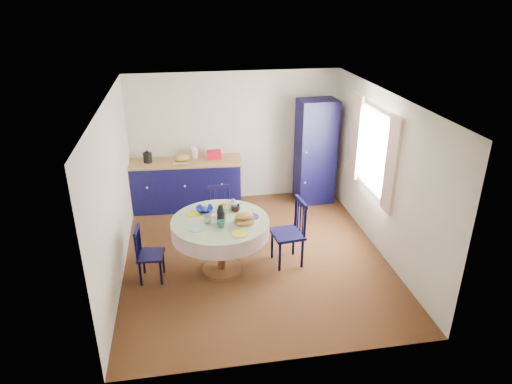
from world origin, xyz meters
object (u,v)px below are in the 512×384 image
at_px(kitchen_counter, 186,183).
at_px(chair_right, 290,232).
at_px(chair_left, 148,254).
at_px(mug_c, 236,208).
at_px(mug_b, 221,224).
at_px(pantry_cabinet, 315,152).
at_px(mug_d, 205,207).
at_px(mug_a, 208,219).
at_px(chair_far, 221,212).
at_px(dining_table, 221,228).
at_px(cobalt_bowl, 204,209).

distance_m(kitchen_counter, chair_right, 2.69).
bearing_deg(chair_left, mug_c, -72.86).
bearing_deg(chair_right, kitchen_counter, -152.37).
bearing_deg(mug_b, pantry_cabinet, 49.74).
bearing_deg(pantry_cabinet, kitchen_counter, 173.96).
bearing_deg(chair_left, mug_d, -59.95).
bearing_deg(kitchen_counter, mug_a, -80.17).
bearing_deg(mug_a, chair_right, 4.94).
relative_size(kitchen_counter, chair_far, 2.42).
relative_size(kitchen_counter, dining_table, 1.53).
relative_size(dining_table, mug_a, 11.54).
xyz_separation_m(pantry_cabinet, dining_table, (-2.03, -2.18, -0.28)).
distance_m(mug_b, mug_d, 0.60).
xyz_separation_m(chair_right, mug_b, (-1.05, -0.29, 0.38)).
height_order(dining_table, mug_c, dining_table).
bearing_deg(mug_a, mug_d, 91.62).
bearing_deg(chair_right, mug_b, -81.03).
xyz_separation_m(pantry_cabinet, mug_b, (-2.04, -2.40, -0.11)).
bearing_deg(mug_d, mug_c, -15.51).
relative_size(mug_d, cobalt_bowl, 0.40).
distance_m(chair_left, chair_right, 2.10).
height_order(pantry_cabinet, mug_b, pantry_cabinet).
bearing_deg(chair_left, chair_right, -81.60).
distance_m(chair_far, mug_b, 1.34).
xyz_separation_m(pantry_cabinet, mug_c, (-1.78, -1.95, -0.10)).
bearing_deg(mug_b, dining_table, 87.28).
bearing_deg(pantry_cabinet, cobalt_bowl, -143.66).
height_order(chair_far, chair_right, chair_right).
height_order(kitchen_counter, chair_far, kitchen_counter).
relative_size(chair_right, mug_d, 10.46).
xyz_separation_m(dining_table, cobalt_bowl, (-0.21, 0.32, 0.16)).
height_order(mug_b, mug_d, mug_b).
height_order(chair_left, mug_a, mug_a).
xyz_separation_m(chair_left, chair_right, (2.09, 0.11, 0.10)).
distance_m(kitchen_counter, mug_b, 2.59).
relative_size(pantry_cabinet, chair_right, 1.94).
relative_size(chair_right, mug_a, 8.52).
height_order(chair_left, chair_far, chair_far).
bearing_deg(chair_right, cobalt_bowl, -107.71).
height_order(chair_right, mug_d, chair_right).
relative_size(chair_far, mug_d, 8.95).
xyz_separation_m(dining_table, mug_d, (-0.20, 0.35, 0.17)).
relative_size(chair_left, chair_far, 0.95).
bearing_deg(chair_right, pantry_cabinet, 148.67).
bearing_deg(mug_d, cobalt_bowl, -108.71).
relative_size(chair_left, mug_d, 8.46).
bearing_deg(cobalt_bowl, dining_table, -56.85).
distance_m(kitchen_counter, chair_far, 1.37).
distance_m(kitchen_counter, chair_left, 2.41).
relative_size(pantry_cabinet, chair_far, 2.27).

